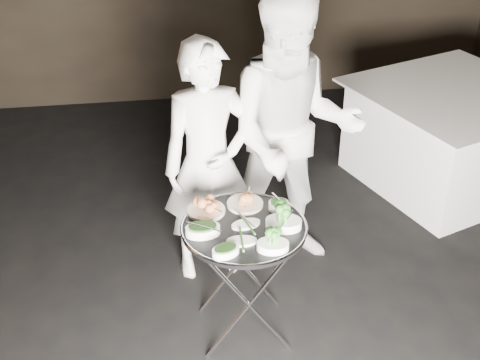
{
  "coord_description": "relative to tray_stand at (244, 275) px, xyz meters",
  "views": [
    {
      "loc": [
        -0.43,
        -2.86,
        2.81
      ],
      "look_at": [
        0.01,
        0.21,
        0.95
      ],
      "focal_mm": 50.0,
      "sensor_mm": 36.0,
      "label": 1
    }
  ],
  "objects": [
    {
      "name": "potato_plate_a",
      "position": [
        -0.19,
        0.17,
        0.37
      ],
      "size": [
        0.21,
        0.21,
        0.08
      ],
      "rotation": [
        0.0,
        0.0,
        0.05
      ],
      "color": "beige",
      "rests_on": "serving_tray"
    },
    {
      "name": "floor",
      "position": [
        -0.01,
        -0.06,
        -0.43
      ],
      "size": [
        6.0,
        7.0,
        0.05
      ],
      "primitive_type": "cube",
      "color": "black",
      "rests_on": "ground"
    },
    {
      "name": "potato_plate_b",
      "position": [
        0.04,
        0.21,
        0.37
      ],
      "size": [
        0.21,
        0.21,
        0.08
      ],
      "rotation": [
        0.0,
        0.0,
        -0.32
      ],
      "color": "beige",
      "rests_on": "serving_tray"
    },
    {
      "name": "broccoli_bowl_a",
      "position": [
        0.21,
        -0.04,
        0.37
      ],
      "size": [
        0.22,
        0.18,
        0.08
      ],
      "rotation": [
        0.0,
        0.0,
        -0.2
      ],
      "color": "white",
      "rests_on": "serving_tray"
    },
    {
      "name": "serving_utensils",
      "position": [
        0.02,
        0.07,
        0.39
      ],
      "size": [
        0.59,
        0.45,
        0.01
      ],
      "color": "silver",
      "rests_on": "serving_tray"
    },
    {
      "name": "asparagus_plate_a",
      "position": [
        0.01,
        0.01,
        0.35
      ],
      "size": [
        0.18,
        0.13,
        0.03
      ],
      "rotation": [
        0.0,
        0.0,
        0.26
      ],
      "color": "white",
      "rests_on": "serving_tray"
    },
    {
      "name": "dining_table",
      "position": [
        1.87,
        1.49,
        -0.02
      ],
      "size": [
        1.37,
        1.37,
        0.78
      ],
      "rotation": [
        0.0,
        0.0,
        0.36
      ],
      "color": "white",
      "rests_on": "floor"
    },
    {
      "name": "tray_stand",
      "position": [
        0.0,
        0.0,
        0.0
      ],
      "size": [
        0.5,
        0.42,
        0.73
      ],
      "rotation": [
        0.0,
        0.0,
        0.02
      ],
      "color": "silver",
      "rests_on": "floor"
    },
    {
      "name": "waiter_left",
      "position": [
        -0.13,
        0.63,
        0.38
      ],
      "size": [
        0.63,
        0.46,
        1.59
      ],
      "primitive_type": "imported",
      "rotation": [
        0.0,
        0.0,
        0.15
      ],
      "color": "white",
      "rests_on": "floor"
    },
    {
      "name": "serving_tray",
      "position": [
        -0.0,
        -0.0,
        0.33
      ],
      "size": [
        0.69,
        0.69,
        0.04
      ],
      "color": "black",
      "rests_on": "tray_stand"
    },
    {
      "name": "asparagus_plate_b",
      "position": [
        -0.03,
        -0.14,
        0.35
      ],
      "size": [
        0.17,
        0.1,
        0.03
      ],
      "rotation": [
        0.0,
        0.0,
        -0.05
      ],
      "color": "white",
      "rests_on": "serving_tray"
    },
    {
      "name": "spinach_bowl_a",
      "position": [
        -0.23,
        -0.04,
        0.37
      ],
      "size": [
        0.19,
        0.13,
        0.08
      ],
      "rotation": [
        0.0,
        0.0,
        0.04
      ],
      "color": "white",
      "rests_on": "serving_tray"
    },
    {
      "name": "greens_bowl",
      "position": [
        0.22,
        0.14,
        0.37
      ],
      "size": [
        0.11,
        0.11,
        0.07
      ],
      "rotation": [
        0.0,
        0.0,
        -0.05
      ],
      "color": "white",
      "rests_on": "serving_tray"
    },
    {
      "name": "spinach_bowl_b",
      "position": [
        -0.13,
        -0.23,
        0.36
      ],
      "size": [
        0.18,
        0.15,
        0.06
      ],
      "rotation": [
        0.0,
        0.0,
        0.4
      ],
      "color": "white",
      "rests_on": "serving_tray"
    },
    {
      "name": "waiter_right",
      "position": [
        0.41,
        0.7,
        0.51
      ],
      "size": [
        0.95,
        0.77,
        1.85
      ],
      "primitive_type": "imported",
      "rotation": [
        0.0,
        0.0,
        -0.08
      ],
      "color": "white",
      "rests_on": "floor"
    },
    {
      "name": "broccoli_bowl_b",
      "position": [
        0.12,
        -0.22,
        0.37
      ],
      "size": [
        0.18,
        0.14,
        0.07
      ],
      "rotation": [
        0.0,
        0.0,
        -0.13
      ],
      "color": "white",
      "rests_on": "serving_tray"
    }
  ]
}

